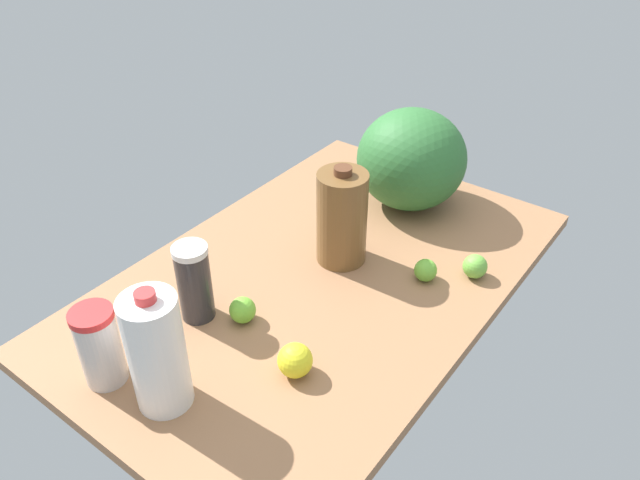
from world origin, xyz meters
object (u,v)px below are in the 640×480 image
object	(u,v)px
watermelon	(412,160)
lime_by_jug	(243,310)
milk_jug	(157,352)
chocolate_milk_jug	(342,218)
lemon_near_front	(295,360)
lime_loose	(426,270)
lime_far_back	(475,266)
tumbler_cup	(99,346)
shaker_bottle	(194,282)

from	to	relation	value
watermelon	lime_by_jug	world-z (taller)	watermelon
milk_jug	lime_by_jug	bearing A→B (deg)	7.41
chocolate_milk_jug	lemon_near_front	xyz separation A→B (cm)	(-35.63, -14.35, -8.17)
chocolate_milk_jug	milk_jug	world-z (taller)	milk_jug
milk_jug	lime_loose	size ratio (longest dim) A/B	4.87
lime_loose	lime_far_back	size ratio (longest dim) A/B	0.93
tumbler_cup	milk_jug	bearing A→B (deg)	-76.24
lime_loose	shaker_bottle	bearing A→B (deg)	140.45
chocolate_milk_jug	lime_by_jug	size ratio (longest dim) A/B	4.35
milk_jug	lime_by_jug	world-z (taller)	milk_jug
chocolate_milk_jug	lemon_near_front	bearing A→B (deg)	-158.06
milk_jug	tumbler_cup	xyz separation A→B (cm)	(-3.17, 12.94, -3.67)
lemon_near_front	shaker_bottle	bearing A→B (deg)	88.75
lime_loose	watermelon	bearing A→B (deg)	36.58
lemon_near_front	lime_loose	world-z (taller)	lemon_near_front
lime_by_jug	lime_far_back	world-z (taller)	same
lime_loose	lime_far_back	bearing A→B (deg)	-47.31
chocolate_milk_jug	watermelon	distance (cm)	31.77
lime_by_jug	lemon_near_front	distance (cm)	18.94
milk_jug	lime_by_jug	size ratio (longest dim) A/B	4.52
shaker_bottle	lime_far_back	distance (cm)	63.51
tumbler_cup	lime_by_jug	xyz separation A→B (cm)	(27.56, -9.77, -5.55)
milk_jug	lime_far_back	distance (cm)	74.34
shaker_bottle	lime_far_back	bearing A→B (deg)	-40.97
lemon_near_front	chocolate_milk_jug	bearing A→B (deg)	21.94
watermelon	lemon_near_front	world-z (taller)	watermelon
watermelon	shaker_bottle	distance (cm)	68.15
shaker_bottle	lime_loose	size ratio (longest dim) A/B	3.39
chocolate_milk_jug	lime_by_jug	distance (cm)	32.03
chocolate_milk_jug	lime_by_jug	xyz separation A→B (cm)	(-30.56, 3.90, -8.76)
lemon_near_front	lime_far_back	size ratio (longest dim) A/B	1.21
lime_far_back	lemon_near_front	bearing A→B (deg)	163.44
lime_loose	chocolate_milk_jug	bearing A→B (deg)	103.45
chocolate_milk_jug	lime_loose	bearing A→B (deg)	-76.55
chocolate_milk_jug	milk_jug	distance (cm)	54.96
lime_loose	tumbler_cup	bearing A→B (deg)	151.73
tumbler_cup	lime_far_back	bearing A→B (deg)	-30.90
milk_jug	lime_loose	world-z (taller)	milk_jug
lime_by_jug	lime_loose	xyz separation A→B (cm)	(35.38, -24.08, -0.21)
shaker_bottle	tumbler_cup	xyz separation A→B (cm)	(-23.08, 0.93, -0.59)
chocolate_milk_jug	lime_far_back	world-z (taller)	chocolate_milk_jug
lemon_near_front	tumbler_cup	bearing A→B (deg)	128.77
chocolate_milk_jug	lime_loose	distance (cm)	22.61
tumbler_cup	lime_by_jug	distance (cm)	29.76
watermelon	chocolate_milk_jug	bearing A→B (deg)	179.58
milk_jug	tumbler_cup	size ratio (longest dim) A/B	1.54
tumbler_cup	lemon_near_front	world-z (taller)	tumbler_cup
lime_loose	lime_by_jug	bearing A→B (deg)	145.76
lime_far_back	chocolate_milk_jug	bearing A→B (deg)	113.85
lime_far_back	tumbler_cup	bearing A→B (deg)	149.10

